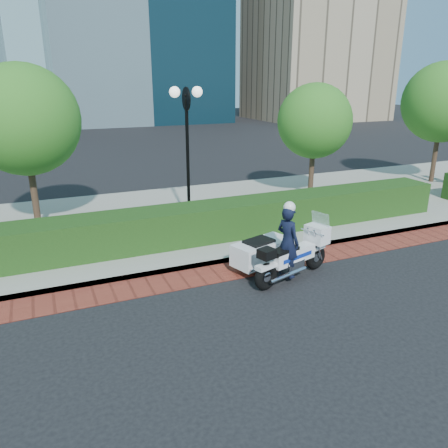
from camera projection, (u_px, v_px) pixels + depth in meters
name	position (u px, v px, depth m)	size (l,w,h in m)	color
ground	(225.00, 305.00, 9.29)	(120.00, 120.00, 0.00)	black
brick_strip	(200.00, 276.00, 10.59)	(60.00, 1.00, 0.01)	maroon
sidewalk	(153.00, 221.00, 14.49)	(60.00, 8.00, 0.15)	gray
hedge_main	(174.00, 226.00, 12.22)	(18.00, 1.20, 1.00)	black
lamppost	(187.00, 134.00, 13.26)	(1.02, 0.70, 4.21)	black
tree_b	(24.00, 120.00, 12.55)	(3.20, 3.20, 4.89)	#332319
tree_c	(315.00, 121.00, 16.42)	(2.80, 2.80, 4.30)	#332319
tree_d	(443.00, 102.00, 18.68)	(3.40, 3.40, 5.16)	#332319
police_motorcycle	(279.00, 250.00, 10.47)	(2.45, 1.77, 1.96)	black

